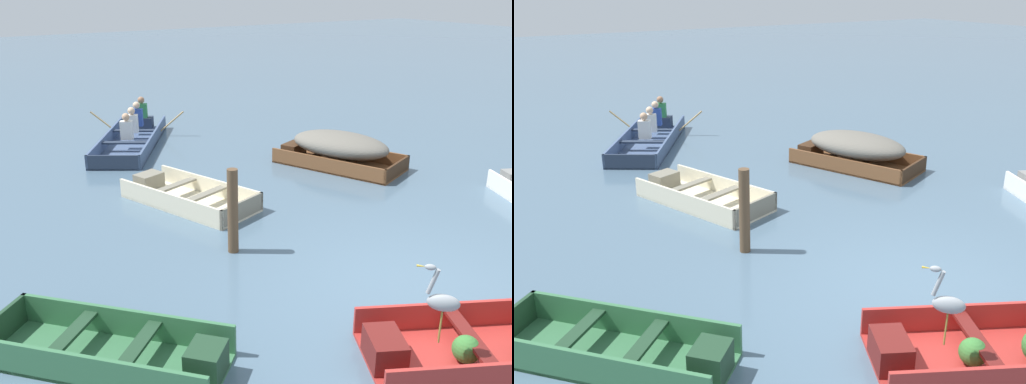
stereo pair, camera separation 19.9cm
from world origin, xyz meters
TOP-DOWN VIEW (x-y plane):
  - ground_plane at (0.00, 0.00)m, footprint 80.00×80.00m
  - dinghy_red_foreground at (-0.30, -1.49)m, footprint 3.38×2.46m
  - skiff_wooden_brown_near_moored at (2.56, 4.69)m, footprint 2.19×2.97m
  - skiff_cream_far_moored at (-1.22, 4.50)m, footprint 1.89×2.76m
  - skiff_green_outer_moored at (-3.84, 0.61)m, footprint 2.47×2.54m
  - rowboat_slate_blue_with_crew at (-0.61, 8.81)m, footprint 3.05×3.84m
  - heron_on_dinghy at (-1.14, -1.31)m, footprint 0.36×0.39m
  - mooring_post at (-1.46, 2.27)m, footprint 0.16×0.16m

SIDE VIEW (x-z plane):
  - ground_plane at x=0.00m, z-range 0.00..0.00m
  - skiff_cream_far_moored at x=-1.22m, z-range -0.05..0.30m
  - skiff_green_outer_moored at x=-3.84m, z-range -0.05..0.33m
  - dinghy_red_foreground at x=-0.30m, z-range -0.08..0.35m
  - rowboat_slate_blue_with_crew at x=-0.61m, z-range -0.24..0.66m
  - skiff_wooden_brown_near_moored at x=2.56m, z-range 0.04..0.80m
  - mooring_post at x=-1.46m, z-range 0.00..1.30m
  - heron_on_dinghy at x=-1.14m, z-range 0.48..1.32m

